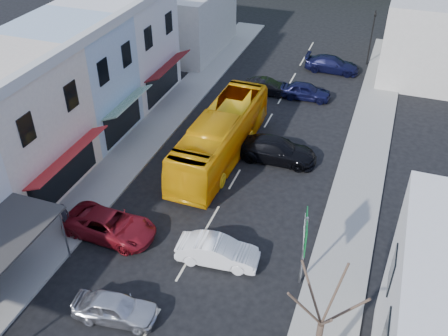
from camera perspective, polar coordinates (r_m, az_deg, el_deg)
ground at (r=26.21m, az=-4.52°, el=-11.11°), size 120.00×120.00×0.00m
sidewalk_left at (r=35.87m, az=-9.17°, el=3.02°), size 3.00×52.00×0.15m
sidewalk_right at (r=32.35m, az=15.08°, el=-1.82°), size 3.00×52.00×0.15m
shopfront_row at (r=33.11m, az=-21.55°, el=5.82°), size 8.25×30.00×8.00m
distant_block_left at (r=50.28m, az=-5.00°, el=16.60°), size 8.00×10.00×6.00m
distant_block_right at (r=48.89m, az=22.92°, el=14.12°), size 8.00×12.00×7.00m
bus at (r=33.07m, az=-0.36°, el=3.52°), size 2.76×11.65×3.10m
car_silver at (r=23.99m, az=-12.36°, el=-15.29°), size 4.61×2.39×1.40m
car_white at (r=25.88m, az=-0.73°, el=-9.51°), size 4.55×2.22×1.40m
car_red at (r=28.02m, az=-12.88°, el=-6.42°), size 4.67×2.09×1.40m
car_black_near at (r=33.40m, az=5.95°, el=1.95°), size 4.56×1.99×1.40m
car_navy_mid at (r=41.52m, az=9.31°, el=8.69°), size 4.46×1.96×1.40m
car_black_far at (r=41.91m, az=4.91°, el=9.30°), size 4.56×2.24×1.40m
car_navy_far at (r=46.87m, az=12.25°, el=11.52°), size 4.51×1.86×1.40m
pedestrian_left at (r=28.59m, az=-17.67°, el=-5.61°), size 0.55×0.69×1.70m
direction_sign at (r=24.17m, az=9.05°, el=-9.40°), size 0.92×1.97×4.21m
street_tree at (r=19.81m, az=11.04°, el=-17.10°), size 3.45×3.45×6.86m
traffic_signal at (r=48.55m, az=16.47°, el=14.05°), size 1.17×1.34×5.05m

